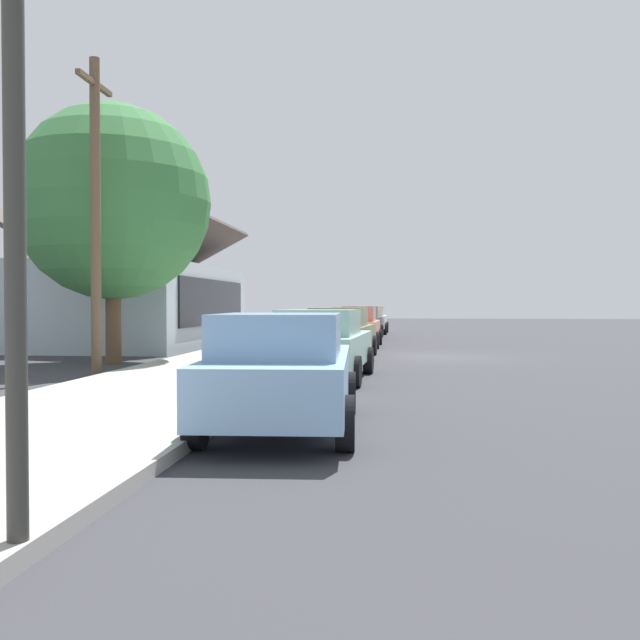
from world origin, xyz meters
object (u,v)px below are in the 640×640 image
Objects in this scene: car_skyblue at (282,371)px; car_ivory at (370,319)px; car_coral at (355,326)px; traffic_light_main at (172,22)px; utility_pole_wooden at (96,210)px; fire_hydrant_red at (309,338)px; car_charcoal at (361,322)px; car_seafoam at (322,344)px; car_olive at (340,333)px; shade_tree at (113,203)px.

car_skyblue and car_ivory have the same top height.
car_coral is 24.01m from traffic_light_main.
car_skyblue is at bearing 1.41° from traffic_light_main.
utility_pole_wooden is 10.15m from fire_hydrant_red.
car_charcoal is 1.01× the size of car_ivory.
utility_pole_wooden is at bearing 36.69° from car_skyblue.
car_coral is 0.90× the size of car_charcoal.
car_charcoal is at bearing -16.02° from utility_pole_wooden.
fire_hydrant_red is (8.94, 1.40, -0.32)m from car_seafoam.
traffic_light_main is 20.66m from fire_hydrant_red.
utility_pole_wooden is at bearing 168.30° from car_ivory.
utility_pole_wooden is at bearing 25.81° from traffic_light_main.
car_skyblue is 0.96× the size of car_seafoam.
car_olive and car_charcoal have the same top height.
traffic_light_main is (-17.72, -0.33, 2.68)m from car_olive.
car_skyblue is at bearing -176.28° from car_charcoal.
car_skyblue and car_charcoal have the same top height.
car_skyblue and car_seafoam have the same top height.
car_skyblue and car_olive have the same top height.
utility_pole_wooden reaches higher than car_charcoal.
car_ivory is (18.69, -0.23, 0.00)m from car_olive.
car_skyblue is 0.97× the size of car_olive.
car_seafoam is 0.64× the size of utility_pole_wooden.
car_olive and car_coral have the same top height.
fire_hydrant_red is at bearing 11.91° from car_seafoam.
car_coral is at bearing 2.38° from car_olive.
utility_pole_wooden is (-3.26, -0.93, -0.65)m from shade_tree.
car_seafoam is 0.65× the size of shade_tree.
utility_pole_wooden reaches higher than car_coral.
car_coral is at bearing -175.92° from car_charcoal.
shade_tree reaches higher than fire_hydrant_red.
utility_pole_wooden is (-24.71, 5.56, 3.11)m from car_ivory.
car_charcoal is (25.24, 0.20, 0.00)m from car_skyblue.
car_charcoal is at bearing -22.24° from shade_tree.
car_charcoal is 6.13m from car_ivory.
traffic_light_main is at bearing -175.68° from car_olive.
car_olive is at bearing -66.18° from shade_tree.
car_olive is 6.14m from car_coral.
car_coral is at bearing -22.21° from fire_hydrant_red.
car_olive is 0.92× the size of traffic_light_main.
car_ivory is 0.65× the size of utility_pole_wooden.
car_skyblue is at bearing -140.25° from utility_pole_wooden.
car_charcoal is 16.98m from shade_tree.
car_seafoam is 0.99× the size of car_ivory.
utility_pole_wooden is (0.27, 5.40, 3.11)m from car_seafoam.
car_olive is 6.70× the size of fire_hydrant_red.
car_seafoam is at bearing 1.28° from traffic_light_main.
car_skyblue is at bearing -179.06° from car_ivory.
car_charcoal is (18.85, 0.07, -0.00)m from car_seafoam.
car_skyblue is 9.20m from utility_pole_wooden.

